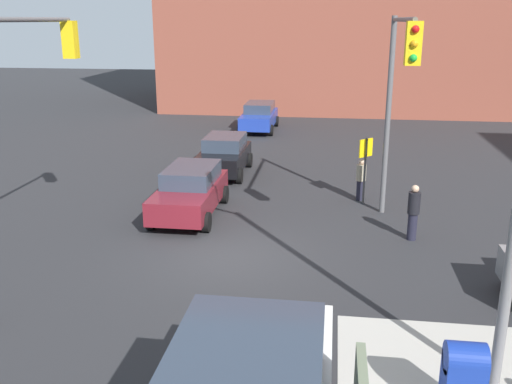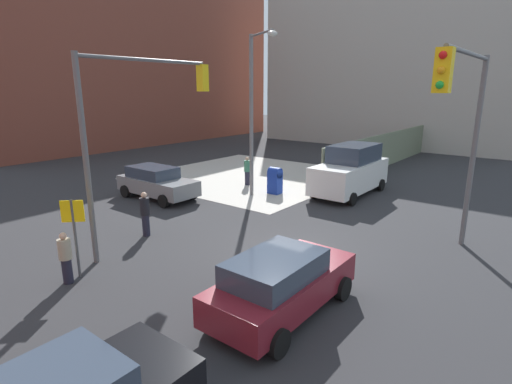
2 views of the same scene
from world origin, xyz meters
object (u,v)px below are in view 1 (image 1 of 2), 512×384
Objects in this scene: traffic_signal_se_corner at (15,99)px; hatchback_blue at (259,116)px; pedestrian_waiting at (361,179)px; traffic_signal_nw_corner at (397,83)px; hatchback_black at (224,155)px; pedestrian_crossing at (413,212)px; mailbox_blue at (463,379)px; street_lamp_corner at (504,128)px; sedan_maroon at (190,191)px.

traffic_signal_se_corner reaches higher than hatchback_blue.
traffic_signal_nw_corner is at bearing -178.83° from pedestrian_waiting.
hatchback_black is at bearing 51.53° from pedestrian_waiting.
hatchback_black is 9.80m from pedestrian_crossing.
hatchback_blue is at bearing -165.10° from mailbox_blue.
hatchback_blue reaches higher than pedestrian_waiting.
traffic_signal_nw_corner is 5.15m from pedestrian_waiting.
pedestrian_crossing is (-7.02, -0.28, -3.81)m from street_lamp_corner.
traffic_signal_nw_corner reaches higher than mailbox_blue.
street_lamp_corner reaches higher than pedestrian_waiting.
hatchback_blue is at bearing 172.53° from traffic_signal_se_corner.
mailbox_blue is at bearing 175.13° from pedestrian_waiting.
hatchback_blue reaches higher than mailbox_blue.
traffic_signal_nw_corner is 1.64× the size of hatchback_black.
street_lamp_corner is 4.67× the size of pedestrian_crossing.
pedestrian_crossing reaches higher than sedan_maroon.
mailbox_blue is at bearing 3.31° from traffic_signal_nw_corner.
mailbox_blue is 12.06m from pedestrian_waiting.
pedestrian_waiting is (13.18, 5.50, -0.05)m from hatchback_blue.
traffic_signal_nw_corner is at bearing 20.55° from hatchback_blue.
hatchback_blue is at bearing -102.61° from pedestrian_crossing.
traffic_signal_nw_corner is 1.45× the size of hatchback_blue.
street_lamp_corner is 2.02× the size of hatchback_black.
mailbox_blue is at bearing -22.02° from street_lamp_corner.
street_lamp_corner is 1.78× the size of hatchback_blue.
traffic_signal_se_corner reaches higher than sedan_maroon.
pedestrian_waiting is at bearing -104.51° from pedestrian_crossing.
hatchback_blue is 2.62× the size of pedestrian_crossing.
traffic_signal_se_corner is 12.10m from hatchback_black.
pedestrian_crossing is (0.43, 0.70, -3.74)m from traffic_signal_nw_corner.
sedan_maroon is 0.98× the size of hatchback_blue.
traffic_signal_nw_corner and traffic_signal_se_corner have the same top height.
traffic_signal_nw_corner is 1.48× the size of sedan_maroon.
hatchback_blue is (-25.18, -6.70, 0.08)m from mailbox_blue.
mailbox_blue is (1.18, -0.48, -3.94)m from street_lamp_corner.
traffic_signal_nw_corner is at bearing -66.52° from pedestrian_crossing.
traffic_signal_nw_corner is at bearing 81.84° from sedan_maroon.
hatchback_blue is at bearing -159.45° from traffic_signal_nw_corner.
hatchback_black is at bearing -152.03° from street_lamp_corner.
street_lamp_corner reaches higher than sedan_maroon.
pedestrian_crossing is (-4.38, 9.70, -3.74)m from traffic_signal_se_corner.
pedestrian_crossing is at bearing 58.22° from traffic_signal_nw_corner.
street_lamp_corner is (7.45, 0.98, 0.07)m from traffic_signal_nw_corner.
pedestrian_crossing reaches higher than hatchback_blue.
traffic_signal_nw_corner is 10.21m from traffic_signal_se_corner.
pedestrian_crossing is 4.05m from pedestrian_waiting.
traffic_signal_se_corner is at bearing 124.01° from pedestrian_waiting.
traffic_signal_nw_corner is 9.47m from mailbox_blue.
pedestrian_crossing reaches higher than pedestrian_waiting.
traffic_signal_nw_corner is 7.52m from street_lamp_corner.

